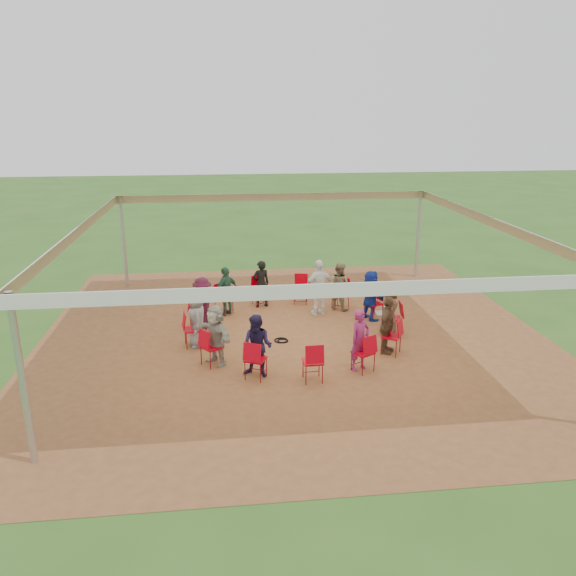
{
  "coord_description": "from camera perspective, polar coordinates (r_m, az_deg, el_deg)",
  "views": [
    {
      "loc": [
        -1.73,
        -13.52,
        5.6
      ],
      "look_at": [
        -0.11,
        0.3,
        1.22
      ],
      "focal_mm": 35.0,
      "sensor_mm": 36.0,
      "label": 1
    }
  ],
  "objects": [
    {
      "name": "person_seated_7",
      "position": [
        13.0,
        -7.37,
        -4.75
      ],
      "size": [
        1.18,
        1.35,
        1.42
      ],
      "primitive_type": "imported",
      "rotation": [
        0.0,
        0.0,
        -0.93
      ],
      "color": "#9D9B8C",
      "rests_on": "ground"
    },
    {
      "name": "dirt_patch",
      "position": [
        14.73,
        0.57,
        -4.84
      ],
      "size": [
        13.0,
        13.0,
        0.0
      ],
      "primitive_type": "plane",
      "color": "brown",
      "rests_on": "ground"
    },
    {
      "name": "chair_8",
      "position": [
        13.03,
        -7.75,
        -5.96
      ],
      "size": [
        0.6,
        0.6,
        0.9
      ],
      "primitive_type": null,
      "rotation": [
        0.0,
        0.0,
        -0.93
      ],
      "color": "#BE0012",
      "rests_on": "ground"
    },
    {
      "name": "person_seated_10",
      "position": [
        13.66,
        10.03,
        -3.74
      ],
      "size": [
        0.81,
        0.93,
        1.42
      ],
      "primitive_type": "imported",
      "rotation": [
        0.0,
        0.0,
        1.0
      ],
      "color": "brown",
      "rests_on": "ground"
    },
    {
      "name": "standing_person",
      "position": [
        15.97,
        3.2,
        0.03
      ],
      "size": [
        1.06,
        0.76,
        1.63
      ],
      "primitive_type": "imported",
      "rotation": [
        0.0,
        0.0,
        3.46
      ],
      "color": "white",
      "rests_on": "ground"
    },
    {
      "name": "ground",
      "position": [
        14.73,
        0.57,
        -4.86
      ],
      "size": [
        80.0,
        80.0,
        0.0
      ],
      "primitive_type": "plane",
      "color": "#2D591B",
      "rests_on": "ground"
    },
    {
      "name": "person_seated_3",
      "position": [
        16.67,
        -2.76,
        0.43
      ],
      "size": [
        0.59,
        0.47,
        1.42
      ],
      "primitive_type": "imported",
      "rotation": [
        0.0,
        0.0,
        -2.87
      ],
      "color": "black",
      "rests_on": "ground"
    },
    {
      "name": "person_seated_9",
      "position": [
        12.71,
        7.32,
        -5.26
      ],
      "size": [
        0.62,
        0.55,
        1.42
      ],
      "primitive_type": "imported",
      "rotation": [
        0.0,
        0.0,
        0.52
      ],
      "color": "#8B205A",
      "rests_on": "ground"
    },
    {
      "name": "chair_10",
      "position": [
        12.21,
        2.53,
        -7.49
      ],
      "size": [
        0.43,
        0.45,
        0.9
      ],
      "primitive_type": null,
      "rotation": [
        0.0,
        0.0,
        0.03
      ],
      "color": "#BE0012",
      "rests_on": "ground"
    },
    {
      "name": "chair_1",
      "position": [
        15.95,
        8.7,
        -1.57
      ],
      "size": [
        0.57,
        0.56,
        0.9
      ],
      "primitive_type": null,
      "rotation": [
        0.0,
        0.0,
        1.97
      ],
      "color": "#BE0012",
      "rests_on": "ground"
    },
    {
      "name": "chair_2",
      "position": [
        16.7,
        5.36,
        -0.56
      ],
      "size": [
        0.6,
        0.61,
        0.9
      ],
      "primitive_type": null,
      "rotation": [
        0.0,
        0.0,
        2.45
      ],
      "color": "#BE0012",
      "rests_on": "ground"
    },
    {
      "name": "person_seated_2",
      "position": [
        16.52,
        5.19,
        0.21
      ],
      "size": [
        0.79,
        0.75,
        1.42
      ],
      "primitive_type": "imported",
      "rotation": [
        0.0,
        0.0,
        2.45
      ],
      "color": "#8C7959",
      "rests_on": "ground"
    },
    {
      "name": "person_seated_8",
      "position": [
        12.31,
        -3.12,
        -5.92
      ],
      "size": [
        0.8,
        0.66,
        1.42
      ],
      "primitive_type": "imported",
      "rotation": [
        0.0,
        0.0,
        -0.45
      ],
      "color": "#1F193E",
      "rests_on": "ground"
    },
    {
      "name": "person_seated_5",
      "position": [
        15.14,
        -8.66,
        -1.54
      ],
      "size": [
        0.73,
        1.02,
        1.42
      ],
      "primitive_type": "imported",
      "rotation": [
        0.0,
        0.0,
        -1.9
      ],
      "color": "#390E1F",
      "rests_on": "ground"
    },
    {
      "name": "chair_9",
      "position": [
        12.32,
        -3.31,
        -7.26
      ],
      "size": [
        0.57,
        0.58,
        0.9
      ],
      "primitive_type": null,
      "rotation": [
        0.0,
        0.0,
        -0.45
      ],
      "color": "#BE0012",
      "rests_on": "ground"
    },
    {
      "name": "chair_4",
      "position": [
        16.86,
        -2.88,
        -0.33
      ],
      "size": [
        0.52,
        0.54,
        0.9
      ],
      "primitive_type": null,
      "rotation": [
        0.0,
        0.0,
        -2.87
      ],
      "color": "#BE0012",
      "rests_on": "ground"
    },
    {
      "name": "tent",
      "position": [
        14.0,
        0.6,
        4.15
      ],
      "size": [
        10.33,
        10.33,
        3.0
      ],
      "color": "#B2B2B7",
      "rests_on": "ground"
    },
    {
      "name": "chair_6",
      "position": [
        15.27,
        -9.04,
        -2.46
      ],
      "size": [
        0.55,
        0.54,
        0.9
      ],
      "primitive_type": null,
      "rotation": [
        0.0,
        0.0,
        -1.9
      ],
      "color": "#BE0012",
      "rests_on": "ground"
    },
    {
      "name": "chair_12",
      "position": [
        13.73,
        10.45,
        -4.85
      ],
      "size": [
        0.6,
        0.59,
        0.9
      ],
      "primitive_type": null,
      "rotation": [
        0.0,
        0.0,
        1.0
      ],
      "color": "#BE0012",
      "rests_on": "ground"
    },
    {
      "name": "chair_5",
      "position": [
        16.24,
        -6.54,
        -1.12
      ],
      "size": [
        0.61,
        0.61,
        0.9
      ],
      "primitive_type": null,
      "rotation": [
        0.0,
        0.0,
        -2.38
      ],
      "color": "#BE0012",
      "rests_on": "ground"
    },
    {
      "name": "chair_0",
      "position": [
        14.89,
        10.64,
        -3.07
      ],
      "size": [
        0.47,
        0.46,
        0.9
      ],
      "primitive_type": null,
      "rotation": [
        0.0,
        0.0,
        1.48
      ],
      "color": "#BE0012",
      "rests_on": "ground"
    },
    {
      "name": "person_seated_6",
      "position": [
        14.03,
        -9.22,
        -3.12
      ],
      "size": [
        0.49,
        0.75,
        1.42
      ],
      "primitive_type": "imported",
      "rotation": [
        0.0,
        0.0,
        -1.42
      ],
      "color": "gray",
      "rests_on": "ground"
    },
    {
      "name": "person_seated_1",
      "position": [
        15.79,
        8.4,
        -0.72
      ],
      "size": [
        0.96,
        1.41,
        1.42
      ],
      "primitive_type": "imported",
      "rotation": [
        0.0,
        0.0,
        1.97
      ],
      "color": "navy",
      "rests_on": "ground"
    },
    {
      "name": "chair_3",
      "position": [
        17.02,
        1.29,
        -0.14
      ],
      "size": [
        0.5,
        0.52,
        0.9
      ],
      "primitive_type": null,
      "rotation": [
        0.0,
        0.0,
        2.93
      ],
      "color": "#BE0012",
      "rests_on": "ground"
    },
    {
      "name": "chair_7",
      "position": [
        14.12,
        -9.65,
        -4.18
      ],
      "size": [
        0.5,
        0.48,
        0.9
      ],
      "primitive_type": null,
      "rotation": [
        0.0,
        0.0,
        -1.42
      ],
      "color": "#BE0012",
      "rests_on": "ground"
    },
    {
      "name": "cable_coil",
      "position": [
        14.37,
        -0.64,
        -5.35
      ],
      "size": [
        0.46,
        0.46,
        0.03
      ],
      "rotation": [
        0.0,
        0.0,
        -0.42
      ],
      "color": "black",
      "rests_on": "ground"
    },
    {
      "name": "person_seated_4",
      "position": [
        16.08,
        -6.28,
        -0.31
      ],
      "size": [
        0.9,
        0.88,
        1.42
      ],
      "primitive_type": "imported",
      "rotation": [
        0.0,
        0.0,
        -2.38
      ],
      "color": "#27553E",
      "rests_on": "ground"
    },
    {
      "name": "laptop",
      "position": [
        14.76,
        9.62,
        -2.28
      ],
      "size": [
        0.3,
        0.36,
        0.23
      ],
      "rotation": [
        0.0,
        0.0,
        1.48
      ],
      "color": "#B7B7BC",
      "rests_on": "ground"
    },
    {
      "name": "person_seated_0",
      "position": [
        14.78,
        10.24,
        -2.11
      ],
      "size": [
        0.45,
        0.73,
        1.42
      ],
      "primitive_type": "imported",
      "rotation": [
        0.0,
        0.0,
        1.48
      ],
      "color": "brown",
      "rests_on": "ground"
    },
    {
      "name": "chair_11",
      "position": [
        12.74,
        7.65,
        -6.53
      ],
      "size": [
        0.58,
        0.59,
        0.9
      ],
      "primitive_type": null,
      "rotation": [
        0.0,
        0.0,
        0.52
      ],
      "color": "#BE0012",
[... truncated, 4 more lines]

